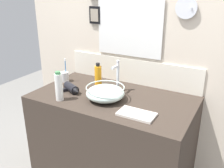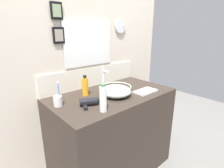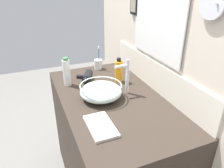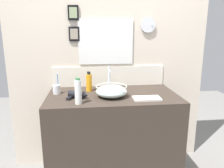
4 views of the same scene
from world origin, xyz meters
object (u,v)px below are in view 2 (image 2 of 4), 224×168
toothbrush_cup (58,101)px  lotion_bottle (103,98)px  hair_drier (90,102)px  faucet (104,78)px  soap_dispenser (85,86)px  glass_bowl_sink (116,91)px  hand_towel (145,91)px

toothbrush_cup → lotion_bottle: bearing=-56.2°
hair_drier → lotion_bottle: (0.01, -0.16, 0.07)m
faucet → toothbrush_cup: (-0.50, -0.03, -0.10)m
faucet → soap_dispenser: bearing=170.6°
hair_drier → toothbrush_cup: size_ratio=0.97×
glass_bowl_sink → toothbrush_cup: size_ratio=1.36×
toothbrush_cup → lotion_bottle: 0.39m
soap_dispenser → hand_towel: (0.50, -0.33, -0.08)m
toothbrush_cup → soap_dispenser: toothbrush_cup is taller
soap_dispenser → lotion_bottle: 0.39m
hair_drier → hand_towel: bearing=-9.4°
glass_bowl_sink → faucet: (0.00, 0.18, 0.09)m
toothbrush_cup → soap_dispenser: bearing=11.4°
lotion_bottle → hair_drier: bearing=94.5°
faucet → toothbrush_cup: size_ratio=1.21×
faucet → soap_dispenser: 0.21m
faucet → lotion_bottle: (-0.29, -0.35, -0.04)m
glass_bowl_sink → soap_dispenser: soap_dispenser is taller
glass_bowl_sink → toothbrush_cup: toothbrush_cup is taller
lotion_bottle → hand_towel: 0.60m
hair_drier → soap_dispenser: size_ratio=1.04×
soap_dispenser → hand_towel: soap_dispenser is taller
lotion_bottle → hand_towel: lotion_bottle is taller
faucet → lotion_bottle: 0.46m
glass_bowl_sink → hair_drier: bearing=-177.8°
glass_bowl_sink → hand_towel: size_ratio=1.18×
hand_towel → faucet: bearing=135.5°
glass_bowl_sink → toothbrush_cup: bearing=163.0°
faucet → toothbrush_cup: faucet is taller
glass_bowl_sink → hair_drier: glass_bowl_sink is taller
faucet → glass_bowl_sink: bearing=-90.0°
lotion_bottle → hand_towel: (0.59, 0.06, -0.10)m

